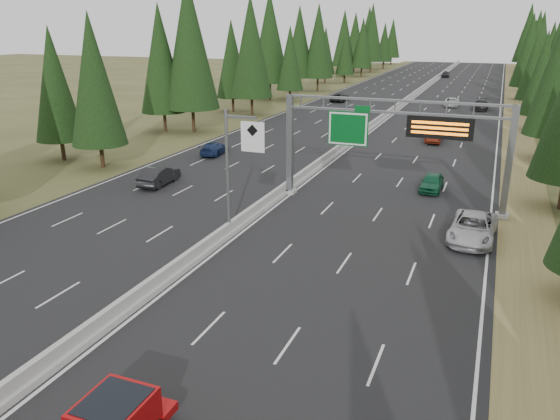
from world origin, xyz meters
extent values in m
cube|color=black|center=(0.00, 80.00, 0.04)|extent=(32.00, 260.00, 0.08)
cube|color=olive|center=(17.80, 80.00, 0.03)|extent=(3.60, 260.00, 0.06)
cube|color=#414520|center=(-17.80, 80.00, 0.03)|extent=(3.60, 260.00, 0.06)
cube|color=#9A9B95|center=(0.00, 80.00, 0.23)|extent=(0.70, 260.00, 0.30)
cube|color=#9A9B95|center=(0.00, 80.00, 0.63)|extent=(0.30, 260.00, 0.60)
cube|color=slate|center=(0.35, 35.00, 3.98)|extent=(0.45, 0.45, 7.80)
cube|color=#9A9B95|center=(0.35, 35.00, 0.23)|extent=(0.90, 0.90, 0.30)
cube|color=slate|center=(16.20, 35.00, 3.98)|extent=(0.45, 0.45, 7.80)
cube|color=#9A9B95|center=(16.20, 35.00, 0.23)|extent=(0.90, 0.90, 0.30)
cube|color=slate|center=(8.28, 35.00, 7.80)|extent=(15.85, 0.35, 0.16)
cube|color=slate|center=(8.28, 35.00, 6.96)|extent=(15.85, 0.35, 0.16)
cube|color=#054C19|center=(5.00, 34.75, 5.63)|extent=(3.00, 0.10, 2.50)
cube|color=silver|center=(5.00, 34.69, 5.63)|extent=(2.85, 0.02, 2.35)
cube|color=#054C19|center=(6.00, 34.75, 7.13)|extent=(1.10, 0.10, 0.45)
cube|color=black|center=(11.50, 34.70, 6.13)|extent=(4.50, 0.40, 1.50)
cube|color=orange|center=(11.50, 34.48, 6.48)|extent=(3.80, 0.02, 0.18)
cube|color=orange|center=(11.50, 34.48, 6.13)|extent=(3.80, 0.02, 0.18)
cube|color=orange|center=(11.50, 34.48, 5.78)|extent=(3.80, 0.02, 0.18)
cylinder|color=slate|center=(0.00, 25.00, 4.08)|extent=(0.20, 0.20, 8.00)
cube|color=#9A9B95|center=(0.00, 25.00, 0.18)|extent=(0.50, 0.50, 0.20)
cube|color=slate|center=(1.00, 25.00, 7.68)|extent=(2.00, 0.15, 0.15)
cube|color=silver|center=(1.80, 24.88, 6.58)|extent=(1.50, 0.06, 1.80)
cylinder|color=black|center=(20.44, 55.14, 1.31)|extent=(0.40, 0.40, 2.62)
cylinder|color=black|center=(19.81, 73.08, 0.99)|extent=(0.40, 0.40, 1.99)
cone|color=black|center=(19.81, 73.08, 7.20)|extent=(4.47, 4.47, 10.43)
cylinder|color=black|center=(19.52, 89.25, 0.98)|extent=(0.40, 0.40, 1.97)
cone|color=black|center=(19.52, 89.25, 7.14)|extent=(4.43, 4.43, 10.34)
cylinder|color=black|center=(23.69, 86.71, 1.17)|extent=(0.40, 0.40, 2.34)
cylinder|color=black|center=(19.13, 105.12, 1.20)|extent=(0.40, 0.40, 2.41)
cone|color=black|center=(19.13, 105.12, 8.73)|extent=(5.42, 5.42, 12.64)
cylinder|color=black|center=(23.24, 103.39, 1.13)|extent=(0.40, 0.40, 2.25)
cone|color=black|center=(23.24, 103.39, 8.17)|extent=(5.07, 5.07, 11.83)
cylinder|color=black|center=(20.85, 121.71, 1.27)|extent=(0.40, 0.40, 2.54)
cone|color=black|center=(20.85, 121.71, 9.22)|extent=(5.72, 5.72, 13.35)
cylinder|color=black|center=(23.39, 122.73, 0.93)|extent=(0.40, 0.40, 1.86)
cone|color=black|center=(23.39, 122.73, 6.75)|extent=(4.19, 4.19, 9.77)
cylinder|color=black|center=(20.95, 138.77, 1.14)|extent=(0.40, 0.40, 2.28)
cone|color=black|center=(20.95, 138.77, 8.28)|extent=(5.14, 5.14, 11.99)
cylinder|color=black|center=(24.74, 137.11, 1.11)|extent=(0.40, 0.40, 2.22)
cone|color=black|center=(24.74, 137.11, 8.06)|extent=(5.00, 5.00, 11.68)
cylinder|color=black|center=(20.60, 156.47, 1.07)|extent=(0.40, 0.40, 2.14)
cone|color=black|center=(20.60, 156.47, 7.76)|extent=(4.82, 4.82, 11.24)
cylinder|color=black|center=(23.37, 155.79, 1.18)|extent=(0.40, 0.40, 2.35)
cone|color=black|center=(23.37, 155.79, 8.52)|extent=(5.29, 5.29, 12.34)
cylinder|color=black|center=(20.79, 173.60, 1.52)|extent=(0.40, 0.40, 3.04)
cone|color=black|center=(20.79, 173.60, 11.00)|extent=(6.83, 6.83, 15.93)
cylinder|color=black|center=(24.31, 173.58, 1.35)|extent=(0.40, 0.40, 2.70)
cone|color=black|center=(24.31, 173.58, 9.79)|extent=(6.08, 6.08, 14.18)
cylinder|color=black|center=(19.48, 190.16, 0.91)|extent=(0.40, 0.40, 1.83)
cone|color=black|center=(19.48, 190.16, 6.62)|extent=(4.11, 4.11, 9.59)
cylinder|color=black|center=(24.11, 187.29, 1.31)|extent=(0.40, 0.40, 2.61)
cone|color=black|center=(24.11, 187.29, 9.47)|extent=(5.88, 5.88, 13.72)
cylinder|color=black|center=(-19.14, 36.50, 1.13)|extent=(0.40, 0.40, 2.26)
cone|color=black|center=(-19.14, 36.50, 8.20)|extent=(5.09, 5.09, 11.88)
cylinder|color=black|center=(-24.83, 37.60, 1.04)|extent=(0.40, 0.40, 2.07)
cone|color=black|center=(-24.83, 37.60, 7.51)|extent=(4.66, 4.66, 10.88)
cylinder|color=black|center=(-20.39, 55.66, 1.50)|extent=(0.40, 0.40, 3.01)
cone|color=black|center=(-20.39, 55.66, 10.90)|extent=(6.77, 6.77, 15.79)
cylinder|color=black|center=(-23.97, 54.69, 1.24)|extent=(0.40, 0.40, 2.49)
cone|color=black|center=(-23.97, 54.69, 9.02)|extent=(5.60, 5.60, 13.06)
cylinder|color=black|center=(-19.15, 70.73, 1.37)|extent=(0.40, 0.40, 2.74)
cone|color=black|center=(-19.15, 70.73, 9.94)|extent=(6.17, 6.17, 14.40)
cylinder|color=black|center=(-23.48, 73.13, 1.11)|extent=(0.40, 0.40, 2.21)
cone|color=black|center=(-23.48, 73.13, 8.01)|extent=(4.97, 4.97, 11.61)
cylinder|color=black|center=(-19.40, 87.51, 1.04)|extent=(0.40, 0.40, 2.08)
cone|color=black|center=(-19.40, 87.51, 7.53)|extent=(4.67, 4.67, 10.91)
cylinder|color=black|center=(-23.87, 89.17, 1.51)|extent=(0.40, 0.40, 3.01)
cone|color=black|center=(-23.87, 89.17, 10.93)|extent=(6.78, 6.78, 15.83)
cylinder|color=black|center=(-19.82, 104.74, 1.37)|extent=(0.40, 0.40, 2.73)
cone|color=black|center=(-19.82, 104.74, 9.91)|extent=(6.15, 6.15, 14.35)
cylinder|color=black|center=(-23.64, 104.18, 1.34)|extent=(0.40, 0.40, 2.68)
cone|color=black|center=(-23.64, 104.18, 9.72)|extent=(6.03, 6.03, 14.07)
cylinder|color=black|center=(-19.17, 123.23, 0.97)|extent=(0.40, 0.40, 1.95)
cone|color=black|center=(-19.17, 123.23, 7.07)|extent=(4.39, 4.39, 10.23)
cylinder|color=black|center=(-23.55, 121.83, 1.01)|extent=(0.40, 0.40, 2.02)
cone|color=black|center=(-23.55, 121.83, 7.32)|extent=(4.54, 4.54, 10.60)
cylinder|color=black|center=(-19.24, 140.16, 1.20)|extent=(0.40, 0.40, 2.39)
cone|color=black|center=(-19.24, 140.16, 8.67)|extent=(5.38, 5.38, 12.55)
cylinder|color=black|center=(-24.21, 140.27, 1.35)|extent=(0.40, 0.40, 2.70)
cone|color=black|center=(-24.21, 140.27, 9.77)|extent=(6.07, 6.07, 14.15)
cylinder|color=black|center=(-20.44, 156.02, 1.51)|extent=(0.40, 0.40, 3.02)
cone|color=black|center=(-20.44, 156.02, 10.94)|extent=(6.79, 6.79, 15.84)
cylinder|color=black|center=(-24.78, 154.06, 1.32)|extent=(0.40, 0.40, 2.64)
cone|color=black|center=(-24.78, 154.06, 9.58)|extent=(5.95, 5.95, 13.88)
cylinder|color=black|center=(-19.46, 169.70, 1.11)|extent=(0.40, 0.40, 2.21)
cone|color=black|center=(-19.46, 169.70, 8.02)|extent=(4.98, 4.98, 11.61)
cylinder|color=black|center=(-24.72, 170.68, 1.49)|extent=(0.40, 0.40, 2.97)
cone|color=black|center=(-24.72, 170.68, 10.77)|extent=(6.69, 6.69, 15.60)
cylinder|color=black|center=(-20.78, 189.76, 1.21)|extent=(0.40, 0.40, 2.42)
cone|color=black|center=(-20.78, 189.76, 8.79)|extent=(5.45, 5.45, 12.73)
cylinder|color=black|center=(-23.35, 190.25, 0.89)|extent=(0.40, 0.40, 1.77)
cone|color=black|center=(-23.35, 190.25, 6.43)|extent=(3.99, 3.99, 9.32)
imported|color=#B8B8BD|center=(14.48, 29.84, 0.88)|extent=(2.94, 5.89, 1.60)
cylinder|color=black|center=(4.27, 7.65, 0.49)|extent=(0.31, 0.82, 0.82)
cube|color=#9F090B|center=(5.14, 6.93, 1.37)|extent=(1.96, 2.27, 1.13)
cube|color=black|center=(5.14, 6.93, 1.68)|extent=(1.75, 1.96, 0.57)
imported|color=#135334|center=(10.80, 40.00, 0.78)|extent=(1.69, 4.11, 1.39)
imported|color=#571A0C|center=(8.72, 60.10, 0.88)|extent=(1.69, 4.85, 1.60)
imported|color=black|center=(12.53, 88.72, 0.87)|extent=(2.33, 5.47, 1.57)
imported|color=white|center=(7.87, 91.05, 0.77)|extent=(2.42, 5.02, 1.38)
imported|color=black|center=(1.50, 146.62, 0.86)|extent=(2.09, 4.69, 1.57)
imported|color=black|center=(-10.72, 33.29, 0.86)|extent=(2.00, 4.83, 1.56)
imported|color=navy|center=(-11.80, 45.05, 0.74)|extent=(2.30, 4.70, 1.32)
imported|color=white|center=(-2.80, 61.31, 0.82)|extent=(2.00, 4.43, 1.48)
imported|color=black|center=(-11.09, 90.39, 0.81)|extent=(2.53, 5.30, 1.46)
camera|label=1|loc=(15.02, -4.11, 12.82)|focal=35.00mm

